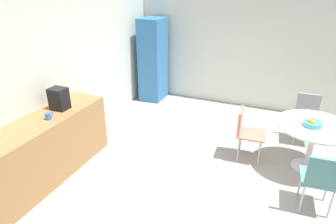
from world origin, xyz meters
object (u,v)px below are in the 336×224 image
locker_cabinet (153,60)px  chair_coral (245,128)px  chair_gray (307,112)px  coffee_maker (59,99)px  round_table (314,134)px  fruit_bowl (312,124)px  chair_teal (321,177)px  mug_white (48,116)px

locker_cabinet → chair_coral: 3.02m
chair_gray → coffee_maker: 4.10m
locker_cabinet → round_table: 3.79m
chair_gray → fruit_bowl: fruit_bowl is taller
locker_cabinet → chair_coral: locker_cabinet is taller
locker_cabinet → chair_gray: bearing=-102.5°
chair_coral → chair_teal: 1.36m
chair_coral → mug_white: 2.89m
chair_coral → coffee_maker: 2.84m
locker_cabinet → fruit_bowl: 3.77m
chair_gray → fruit_bowl: (-1.02, -0.01, 0.26)m
fruit_bowl → chair_gray: bearing=0.4°
chair_gray → chair_teal: 1.91m
locker_cabinet → coffee_maker: locker_cabinet is taller
chair_coral → coffee_maker: coffee_maker is taller
chair_coral → chair_teal: size_ratio=1.00×
locker_cabinet → mug_white: (-3.27, 0.01, 0.02)m
locker_cabinet → round_table: bearing=-116.6°
round_table → coffee_maker: size_ratio=3.36×
chair_gray → chair_coral: bearing=138.7°
mug_white → round_table: bearing=-65.1°
round_table → chair_teal: (-0.95, -0.07, -0.08)m
chair_gray → coffee_maker: size_ratio=2.59×
round_table → chair_coral: 0.96m
locker_cabinet → chair_gray: locker_cabinet is taller
locker_cabinet → fruit_bowl: bearing=-117.9°
round_table → fruit_bowl: size_ratio=4.16×
chair_teal → coffee_maker: bearing=94.6°
mug_white → coffee_maker: 0.37m
locker_cabinet → round_table: locker_cabinet is taller
round_table → coffee_maker: bearing=109.6°
fruit_bowl → mug_white: bearing=114.3°
round_table → chair_coral: bearing=93.7°
coffee_maker → round_table: bearing=-70.4°
chair_coral → mug_white: (-1.51, 2.43, 0.43)m
chair_teal → coffee_maker: size_ratio=2.59×
mug_white → coffee_maker: coffee_maker is taller
chair_gray → chair_coral: size_ratio=1.00×
locker_cabinet → chair_teal: size_ratio=2.25×
chair_gray → chair_teal: (-1.91, -0.13, 0.00)m
chair_coral → fruit_bowl: size_ratio=3.21×
fruit_bowl → coffee_maker: (-1.17, 3.43, 0.27)m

